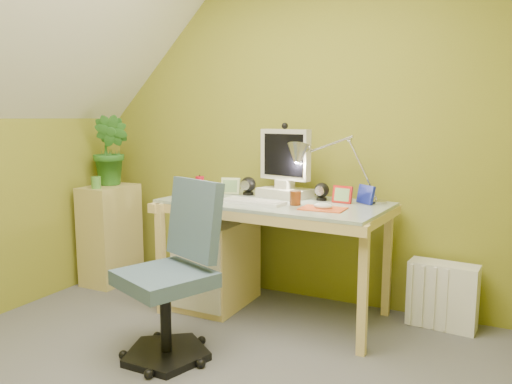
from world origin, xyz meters
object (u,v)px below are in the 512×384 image
at_px(side_ledge, 110,234).
at_px(desk_lamp, 351,154).
at_px(desk, 274,258).
at_px(radiator, 442,295).
at_px(task_chair, 165,277).
at_px(monitor, 285,156).
at_px(potted_plant, 111,150).

bearing_deg(side_ledge, desk_lamp, 4.21).
bearing_deg(desk, radiator, 19.77).
distance_m(side_ledge, radiator, 2.49).
bearing_deg(desk_lamp, side_ledge, -161.66).
bearing_deg(desk, task_chair, -103.89).
bearing_deg(desk_lamp, desk, -144.07).
bearing_deg(monitor, desk, -76.09).
xyz_separation_m(desk_lamp, task_chair, (-0.72, -1.00, -0.61)).
xyz_separation_m(side_ledge, potted_plant, (0.00, 0.05, 0.66)).
bearing_deg(monitor, task_chair, -91.44).
distance_m(side_ledge, potted_plant, 0.67).
bearing_deg(desk, side_ledge, -177.00).
relative_size(desk, potted_plant, 2.61).
bearing_deg(radiator, potted_plant, -170.13).
relative_size(monitor, task_chair, 0.61).
bearing_deg(task_chair, monitor, 96.83).
bearing_deg(task_chair, desk, 93.67).
height_order(monitor, task_chair, monitor).
distance_m(desk, task_chair, 0.87).
height_order(potted_plant, task_chair, potted_plant).
xyz_separation_m(task_chair, radiator, (1.31, 1.10, -0.25)).
xyz_separation_m(potted_plant, task_chair, (1.17, -0.91, -0.59)).
distance_m(potted_plant, task_chair, 1.59).
bearing_deg(side_ledge, monitor, 5.51).
bearing_deg(desk, potted_plant, -178.98).
relative_size(side_ledge, potted_plant, 1.41).
bearing_deg(potted_plant, monitor, 3.54).
distance_m(desk, desk_lamp, 0.84).
bearing_deg(radiator, side_ledge, -168.99).
bearing_deg(radiator, monitor, -168.98).
bearing_deg(potted_plant, radiator, 4.37).
bearing_deg(desk_lamp, task_chair, -111.78).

